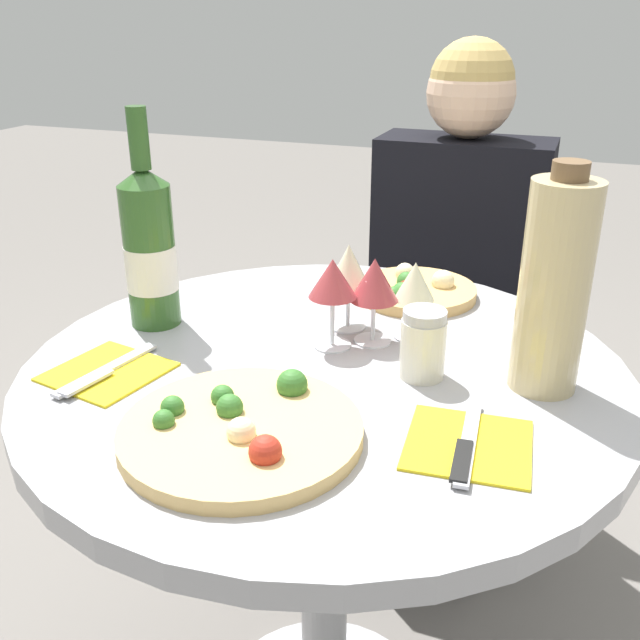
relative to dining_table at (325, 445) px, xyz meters
The scene contains 14 objects.
dining_table is the anchor object (origin of this frame).
chair_behind_diner 0.82m from the dining_table, 85.06° to the left, with size 0.42×0.42×0.91m.
seated_diner 0.67m from the dining_table, 84.02° to the left, with size 0.39×0.40×1.21m.
pizza_large 0.28m from the dining_table, 96.77° to the right, with size 0.30×0.30×0.05m.
pizza_small_far 0.36m from the dining_table, 78.65° to the left, with size 0.22×0.22×0.05m.
wine_bottle 0.43m from the dining_table, behind, with size 0.09×0.09×0.36m.
tall_carafe 0.43m from the dining_table, ahead, with size 0.09×0.09×0.32m.
sugar_shaker 0.25m from the dining_table, ahead, with size 0.07×0.07×0.10m.
wine_glass_center 0.27m from the dining_table, 65.40° to the left, with size 0.08×0.08×0.14m.
wine_glass_front_left 0.26m from the dining_table, 99.38° to the left, with size 0.07×0.07×0.14m.
wine_glass_back_right 0.29m from the dining_table, 53.85° to the left, with size 0.06×0.06×0.13m.
wine_glass_back_left 0.29m from the dining_table, 94.14° to the left, with size 0.08×0.08×0.14m.
place_setting_left 0.36m from the dining_table, 153.07° to the right, with size 0.18×0.19×0.01m.
place_setting_right 0.32m from the dining_table, 32.08° to the right, with size 0.16×0.19×0.01m.
Camera 1 is at (0.33, -0.90, 1.26)m, focal length 40.00 mm.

